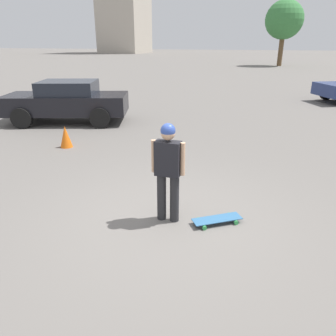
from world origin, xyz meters
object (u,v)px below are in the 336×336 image
person (168,166)px  car_parked_near (67,101)px  skateboard (217,219)px  traffic_cone (66,137)px

person → car_parked_near: 7.69m
skateboard → car_parked_near: bearing=-75.1°
skateboard → traffic_cone: (4.60, -2.75, 0.22)m
person → skateboard: size_ratio=2.03×
person → traffic_cone: 4.82m
person → car_parked_near: person is taller
traffic_cone → person: bearing=143.1°
car_parked_near → traffic_cone: (-1.61, 2.58, -0.46)m
person → traffic_cone: (3.82, -2.87, -0.63)m
skateboard → traffic_cone: bearing=-65.4°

